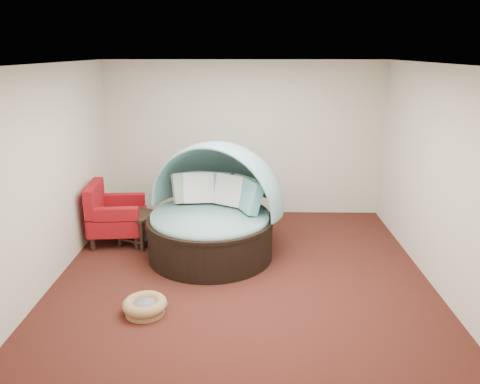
{
  "coord_description": "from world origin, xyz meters",
  "views": [
    {
      "loc": [
        0.07,
        -5.91,
        2.96
      ],
      "look_at": [
        -0.04,
        0.6,
        0.98
      ],
      "focal_mm": 35.0,
      "sensor_mm": 36.0,
      "label": 1
    }
  ],
  "objects_px": {
    "pet_basket": "(145,306)",
    "red_armchair": "(113,215)",
    "canopy_daybed": "(213,204)",
    "side_table": "(139,224)"
  },
  "relations": [
    {
      "from": "pet_basket",
      "to": "red_armchair",
      "type": "xyz_separation_m",
      "value": [
        -0.94,
        2.13,
        0.36
      ]
    },
    {
      "from": "side_table",
      "to": "canopy_daybed",
      "type": "bearing_deg",
      "value": -15.71
    },
    {
      "from": "red_armchair",
      "to": "side_table",
      "type": "relative_size",
      "value": 1.4
    },
    {
      "from": "red_armchair",
      "to": "side_table",
      "type": "xyz_separation_m",
      "value": [
        0.41,
        -0.08,
        -0.12
      ]
    },
    {
      "from": "pet_basket",
      "to": "red_armchair",
      "type": "bearing_deg",
      "value": 113.73
    },
    {
      "from": "canopy_daybed",
      "to": "pet_basket",
      "type": "height_order",
      "value": "canopy_daybed"
    },
    {
      "from": "canopy_daybed",
      "to": "red_armchair",
      "type": "height_order",
      "value": "canopy_daybed"
    },
    {
      "from": "pet_basket",
      "to": "red_armchair",
      "type": "relative_size",
      "value": 0.67
    },
    {
      "from": "red_armchair",
      "to": "pet_basket",
      "type": "bearing_deg",
      "value": -71.1
    },
    {
      "from": "canopy_daybed",
      "to": "red_armchair",
      "type": "distance_m",
      "value": 1.71
    }
  ]
}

